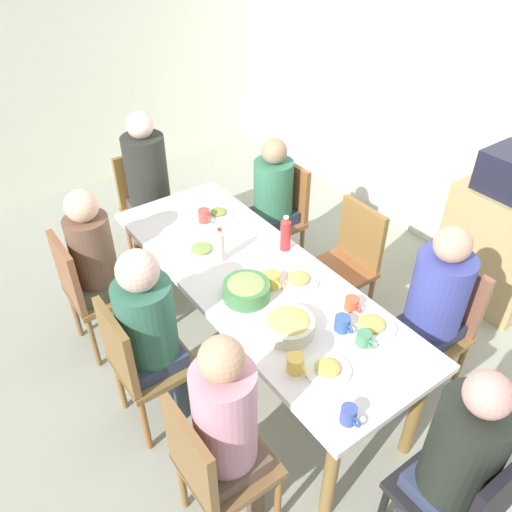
% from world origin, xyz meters
% --- Properties ---
extents(ground_plane, '(7.25, 7.25, 0.00)m').
position_xyz_m(ground_plane, '(0.00, 0.00, 0.00)').
color(ground_plane, '#989B8B').
extents(wall_back, '(6.28, 0.12, 2.60)m').
position_xyz_m(wall_back, '(0.00, 2.12, 1.30)').
color(wall_back, silver).
rests_on(wall_back, ground_plane).
extents(wall_left, '(0.12, 4.36, 2.60)m').
position_xyz_m(wall_left, '(-3.08, 0.00, 1.30)').
color(wall_left, silver).
rests_on(wall_left, ground_plane).
extents(dining_table, '(2.26, 0.81, 0.74)m').
position_xyz_m(dining_table, '(0.00, 0.00, 0.66)').
color(dining_table, white).
rests_on(dining_table, ground_plane).
extents(chair_0, '(0.40, 0.40, 0.90)m').
position_xyz_m(chair_0, '(0.75, 0.78, 0.51)').
color(chair_0, olive).
rests_on(chair_0, ground_plane).
extents(person_0, '(0.32, 0.32, 1.21)m').
position_xyz_m(person_0, '(0.75, 0.69, 0.73)').
color(person_0, '#252F4D').
rests_on(person_0, ground_plane).
extents(chair_1, '(0.40, 0.40, 0.90)m').
position_xyz_m(chair_1, '(0.75, -0.78, 0.51)').
color(chair_1, brown).
rests_on(chair_1, ground_plane).
extents(person_1, '(0.30, 0.30, 1.27)m').
position_xyz_m(person_1, '(0.75, -0.69, 0.74)').
color(person_1, brown).
rests_on(person_1, ground_plane).
extents(chair_2, '(0.40, 0.40, 0.90)m').
position_xyz_m(chair_2, '(0.00, 0.78, 0.51)').
color(chair_2, '#965631').
rests_on(chair_2, ground_plane).
extents(chair_3, '(0.40, 0.40, 0.90)m').
position_xyz_m(chair_3, '(1.51, 0.00, 0.51)').
color(chair_3, black).
rests_on(chair_3, ground_plane).
extents(person_3, '(0.30, 0.30, 1.23)m').
position_xyz_m(person_3, '(1.42, 0.00, 0.73)').
color(person_3, '#353854').
rests_on(person_3, ground_plane).
extents(chair_4, '(0.40, 0.40, 0.90)m').
position_xyz_m(chair_4, '(0.00, -0.78, 0.51)').
color(chair_4, olive).
rests_on(chair_4, ground_plane).
extents(person_4, '(0.31, 0.31, 1.22)m').
position_xyz_m(person_4, '(0.00, -0.69, 0.73)').
color(person_4, '#312A4A').
rests_on(person_4, ground_plane).
extents(chair_5, '(0.40, 0.40, 0.90)m').
position_xyz_m(chair_5, '(-1.51, 0.00, 0.51)').
color(chair_5, '#955D33').
rests_on(chair_5, ground_plane).
extents(person_5, '(0.32, 0.32, 1.29)m').
position_xyz_m(person_5, '(-1.42, 0.00, 0.77)').
color(person_5, brown).
rests_on(person_5, ground_plane).
extents(chair_6, '(0.40, 0.40, 0.90)m').
position_xyz_m(chair_6, '(-0.75, -0.78, 0.51)').
color(chair_6, olive).
rests_on(chair_6, ground_plane).
extents(person_6, '(0.30, 0.30, 1.20)m').
position_xyz_m(person_6, '(-0.75, -0.69, 0.71)').
color(person_6, '#564A46').
rests_on(person_6, ground_plane).
extents(chair_7, '(0.40, 0.40, 0.90)m').
position_xyz_m(chair_7, '(-0.75, 0.78, 0.51)').
color(chair_7, brown).
rests_on(chair_7, ground_plane).
extents(person_7, '(0.30, 0.30, 1.14)m').
position_xyz_m(person_7, '(-0.75, 0.69, 0.69)').
color(person_7, '#363552').
rests_on(person_7, ground_plane).
extents(plate_0, '(0.22, 0.22, 0.04)m').
position_xyz_m(plate_0, '(0.78, -0.14, 0.75)').
color(plate_0, silver).
rests_on(plate_0, dining_table).
extents(plate_1, '(0.24, 0.24, 0.04)m').
position_xyz_m(plate_1, '(-0.40, -0.14, 0.75)').
color(plate_1, white).
rests_on(plate_1, dining_table).
extents(plate_2, '(0.26, 0.26, 0.04)m').
position_xyz_m(plate_2, '(0.69, 0.25, 0.75)').
color(plate_2, silver).
rests_on(plate_2, dining_table).
extents(plate_3, '(0.24, 0.24, 0.04)m').
position_xyz_m(plate_3, '(0.18, 0.17, 0.75)').
color(plate_3, beige).
rests_on(plate_3, dining_table).
extents(plate_4, '(0.20, 0.20, 0.04)m').
position_xyz_m(plate_4, '(-0.70, 0.18, 0.75)').
color(plate_4, white).
rests_on(plate_4, dining_table).
extents(bowl_0, '(0.27, 0.27, 0.10)m').
position_xyz_m(bowl_0, '(0.47, -0.13, 0.79)').
color(bowl_0, beige).
rests_on(bowl_0, dining_table).
extents(bowl_1, '(0.26, 0.26, 0.12)m').
position_xyz_m(bowl_1, '(0.12, -0.15, 0.79)').
color(bowl_1, '#427D44').
rests_on(bowl_1, dining_table).
extents(cup_0, '(0.11, 0.08, 0.07)m').
position_xyz_m(cup_0, '(0.75, 0.13, 0.77)').
color(cup_0, '#488B62').
rests_on(cup_0, dining_table).
extents(cup_1, '(0.12, 0.08, 0.09)m').
position_xyz_m(cup_1, '(0.68, -0.26, 0.78)').
color(cup_1, '#E3BE4B').
rests_on(cup_1, dining_table).
extents(cup_2, '(0.11, 0.07, 0.09)m').
position_xyz_m(cup_2, '(1.04, -0.26, 0.78)').
color(cup_2, '#3C4F9D').
rests_on(cup_2, dining_table).
extents(cup_3, '(0.11, 0.08, 0.07)m').
position_xyz_m(cup_3, '(0.53, 0.26, 0.77)').
color(cup_3, '#D35634').
rests_on(cup_3, dining_table).
extents(cup_4, '(0.11, 0.08, 0.09)m').
position_xyz_m(cup_4, '(-0.68, 0.06, 0.78)').
color(cup_4, '#C34944').
rests_on(cup_4, dining_table).
extents(cup_5, '(0.13, 0.09, 0.09)m').
position_xyz_m(cup_5, '(0.13, 0.02, 0.78)').
color(cup_5, gold).
rests_on(cup_5, dining_table).
extents(cup_6, '(0.12, 0.08, 0.08)m').
position_xyz_m(cup_6, '(0.62, 0.11, 0.78)').
color(cup_6, '#3559A1').
rests_on(cup_6, dining_table).
extents(bottle_0, '(0.05, 0.05, 0.23)m').
position_xyz_m(bottle_0, '(-0.25, -0.08, 0.85)').
color(bottle_0, silver).
rests_on(bottle_0, dining_table).
extents(bottle_1, '(0.07, 0.07, 0.24)m').
position_xyz_m(bottle_1, '(-0.12, 0.31, 0.85)').
color(bottle_1, red).
rests_on(bottle_1, dining_table).
extents(side_cabinet, '(0.70, 0.44, 0.90)m').
position_xyz_m(side_cabinet, '(0.47, 1.82, 0.45)').
color(side_cabinet, tan).
rests_on(side_cabinet, ground_plane).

